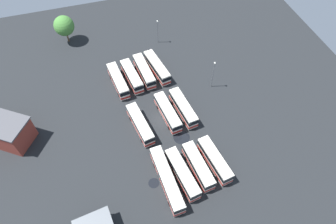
{
  "coord_description": "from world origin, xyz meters",
  "views": [
    {
      "loc": [
        41.1,
        -11.0,
        58.88
      ],
      "look_at": [
        -0.83,
        1.88,
        1.54
      ],
      "focal_mm": 32.4,
      "sensor_mm": 36.0,
      "label": 1
    }
  ],
  "objects": [
    {
      "name": "puddle_centre_drain",
      "position": [
        14.95,
        -6.06,
        0.0
      ],
      "size": [
        2.29,
        2.29,
        0.01
      ],
      "primitive_type": "cylinder",
      "color": "black",
      "rests_on": "ground_plane"
    },
    {
      "name": "tree_west_edge",
      "position": [
        -36.04,
        -18.21,
        5.54
      ],
      "size": [
        5.73,
        5.73,
        8.42
      ],
      "color": "brown",
      "rests_on": "ground_plane"
    },
    {
      "name": "depot_building",
      "position": [
        -5.1,
        -34.41,
        3.22
      ],
      "size": [
        11.93,
        12.93,
        6.41
      ],
      "color": "maroon",
      "rests_on": "ground_plane"
    },
    {
      "name": "bus_row1_slot3",
      "position": [
        -0.74,
        5.66,
        1.86
      ],
      "size": [
        11.16,
        3.96,
        3.53
      ],
      "color": "silver",
      "rests_on": "ground_plane"
    },
    {
      "name": "bus_row0_slot2",
      "position": [
        -15.44,
        -0.22,
        1.86
      ],
      "size": [
        11.33,
        3.58,
        3.53
      ],
      "color": "silver",
      "rests_on": "ground_plane"
    },
    {
      "name": "bus_row1_slot2",
      "position": [
        -0.49,
        1.68,
        1.86
      ],
      "size": [
        11.16,
        3.87,
        3.53
      ],
      "color": "silver",
      "rests_on": "ground_plane"
    },
    {
      "name": "bus_row0_slot0",
      "position": [
        -14.09,
        -7.5,
        1.86
      ],
      "size": [
        11.33,
        3.86,
        3.53
      ],
      "color": "silver",
      "rests_on": "ground_plane"
    },
    {
      "name": "puddle_back_corner",
      "position": [
        5.96,
        3.06,
        0.0
      ],
      "size": [
        3.82,
        3.82,
        0.01
      ],
      "primitive_type": "cylinder",
      "color": "black",
      "rests_on": "ground_plane"
    },
    {
      "name": "bus_row1_slot0",
      "position": [
        0.91,
        -5.36,
        1.86
      ],
      "size": [
        11.24,
        4.28,
        3.53
      ],
      "color": "silver",
      "rests_on": "ground_plane"
    },
    {
      "name": "ground_plane",
      "position": [
        0.0,
        0.0,
        0.0
      ],
      "size": [
        108.43,
        108.43,
        0.0
      ],
      "primitive_type": "plane",
      "color": "black"
    },
    {
      "name": "bus_row0_slot3",
      "position": [
        -15.87,
        3.41,
        1.86
      ],
      "size": [
        11.68,
        4.55,
        3.53
      ],
      "color": "silver",
      "rests_on": "ground_plane"
    },
    {
      "name": "bus_row0_slot1",
      "position": [
        -14.63,
        -3.76,
        1.86
      ],
      "size": [
        10.84,
        3.95,
        3.53
      ],
      "color": "silver",
      "rests_on": "ground_plane"
    },
    {
      "name": "bus_row2_slot1",
      "position": [
        15.51,
        -0.04,
        1.86
      ],
      "size": [
        11.77,
        4.22,
        3.53
      ],
      "color": "silver",
      "rests_on": "ground_plane"
    },
    {
      "name": "bus_row2_slot2",
      "position": [
        14.83,
        3.65,
        1.86
      ],
      "size": [
        10.91,
        3.69,
        3.53
      ],
      "color": "silver",
      "rests_on": "ground_plane"
    },
    {
      "name": "lamp_post_far_corner",
      "position": [
        -6.76,
        15.47,
        4.62
      ],
      "size": [
        0.56,
        0.28,
        8.42
      ],
      "color": "slate",
      "rests_on": "ground_plane"
    },
    {
      "name": "bus_row2_slot0",
      "position": [
        15.7,
        -3.45,
        1.86
      ],
      "size": [
        14.54,
        3.38,
        3.53
      ],
      "color": "silver",
      "rests_on": "ground_plane"
    },
    {
      "name": "lamp_post_mid_lot",
      "position": [
        -27.85,
        7.06,
        4.16
      ],
      "size": [
        0.56,
        0.28,
        7.49
      ],
      "color": "slate",
      "rests_on": "ground_plane"
    },
    {
      "name": "bus_row2_slot3",
      "position": [
        14.53,
        7.5,
        1.86
      ],
      "size": [
        10.96,
        4.11,
        3.53
      ],
      "color": "silver",
      "rests_on": "ground_plane"
    }
  ]
}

